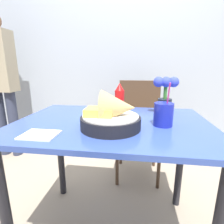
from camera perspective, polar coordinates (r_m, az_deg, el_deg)
The scene contains 9 objects.
wall_window at distance 2.19m, azimuth 4.94°, elevation 21.23°, with size 7.00×0.06×2.60m.
dining_table at distance 1.00m, azimuth 0.04°, elevation -9.51°, with size 1.04×0.73×0.75m.
chair_far_window at distance 1.74m, azimuth 8.72°, elevation -2.75°, with size 0.40×0.40×0.91m.
food_basket at distance 0.82m, azimuth 0.31°, elevation -1.14°, with size 0.29×0.29×0.18m.
ketchup_bottle at distance 1.04m, azimuth 2.47°, elevation 3.87°, with size 0.06×0.06×0.20m.
drink_cup at distance 0.90m, azimuth 16.41°, elevation -0.97°, with size 0.10×0.10×0.22m.
flower_vase at distance 1.11m, azimuth 16.98°, elevation 5.65°, with size 0.15×0.08×0.23m.
napkin at distance 0.82m, azimuth -22.51°, elevation -6.87°, with size 0.15×0.12×0.01m.
person_standing at distance 2.33m, azimuth -32.55°, elevation 9.22°, with size 0.32×0.18×1.60m.
Camera 1 is at (0.13, -0.90, 1.03)m, focal length 28.00 mm.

